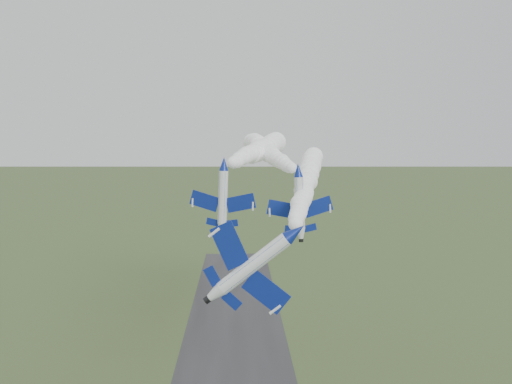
# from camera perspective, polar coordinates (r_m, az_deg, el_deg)

# --- Properties ---
(jet_lead) EXTENTS (7.66, 14.35, 9.35)m
(jet_lead) POSITION_cam_1_polar(r_m,az_deg,el_deg) (63.80, 4.01, -4.01)
(jet_lead) COLOR white
(smoke_trail_jet_lead) EXTENTS (12.24, 76.78, 4.76)m
(smoke_trail_jet_lead) POSITION_cam_1_polar(r_m,az_deg,el_deg) (105.58, 5.11, 1.21)
(smoke_trail_jet_lead) COLOR white
(jet_pair_left) EXTENTS (10.63, 12.46, 3.11)m
(jet_pair_left) POSITION_cam_1_polar(r_m,az_deg,el_deg) (89.11, -3.25, 2.85)
(jet_pair_left) COLOR white
(smoke_trail_jet_pair_left) EXTENTS (20.62, 66.74, 5.63)m
(smoke_trail_jet_pair_left) POSITION_cam_1_polar(r_m,az_deg,el_deg) (124.83, 0.36, 4.17)
(smoke_trail_jet_pair_left) COLOR white
(jet_pair_right) EXTENTS (10.39, 12.40, 3.07)m
(jet_pair_right) POSITION_cam_1_polar(r_m,az_deg,el_deg) (88.62, 4.25, 2.21)
(jet_pair_right) COLOR white
(smoke_trail_jet_pair_right) EXTENTS (11.04, 66.38, 4.84)m
(smoke_trail_jet_pair_right) POSITION_cam_1_polar(r_m,az_deg,el_deg) (124.29, 1.17, 4.02)
(smoke_trail_jet_pair_right) COLOR white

